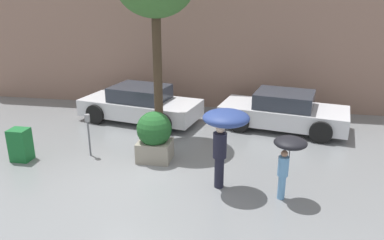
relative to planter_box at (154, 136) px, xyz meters
name	(u,v)px	position (x,y,z in m)	size (l,w,h in m)	color
ground_plane	(133,177)	(-0.27, -1.11, -0.71)	(40.00, 40.00, 0.00)	slate
building_facade	(183,30)	(-0.27, 5.39, 2.29)	(18.00, 0.30, 6.00)	#8C6B5B
planter_box	(154,136)	(0.00, 0.00, 0.00)	(0.95, 0.95, 1.38)	gray
person_adult	(225,126)	(1.99, -1.24, 0.84)	(1.05, 1.05, 1.92)	#1E1E2D
person_child	(288,151)	(3.39, -1.48, 0.44)	(0.71, 0.71, 1.46)	#669ED1
parked_car_near	(141,104)	(-1.40, 3.20, -0.12)	(4.45, 2.63, 1.26)	silver
parked_car_far	(283,111)	(3.58, 3.23, -0.12)	(4.40, 2.62, 1.26)	silver
parking_meter	(88,126)	(-1.88, -0.04, 0.17)	(0.14, 0.14, 1.22)	#595B60
newspaper_box	(21,145)	(-3.59, -0.65, -0.26)	(0.50, 0.44, 0.90)	#19662D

